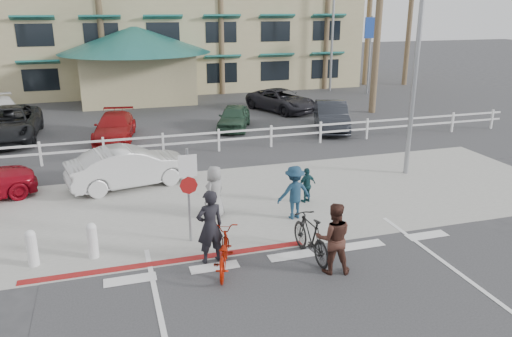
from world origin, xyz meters
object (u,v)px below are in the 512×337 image
object	(u,v)px
sign_post	(189,191)
bike_red	(223,251)
car_white_sedan	(130,167)
bike_black	(311,237)

from	to	relation	value
sign_post	bike_red	size ratio (longest dim) A/B	1.55
sign_post	car_white_sedan	xyz separation A→B (m)	(-1.25, 4.93, -0.75)
bike_red	bike_black	distance (m)	2.24
sign_post	bike_black	size ratio (longest dim) A/B	1.53
bike_black	car_white_sedan	distance (m)	7.81
sign_post	bike_red	distance (m)	2.07
sign_post	bike_black	world-z (taller)	sign_post
sign_post	car_white_sedan	distance (m)	5.14
sign_post	bike_red	xyz separation A→B (m)	(0.49, -1.77, -0.96)
bike_red	bike_black	bearing A→B (deg)	-163.05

